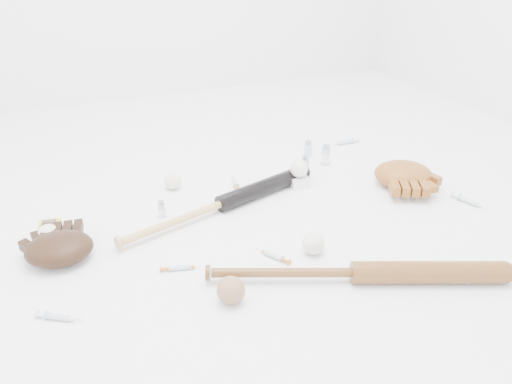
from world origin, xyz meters
name	(u,v)px	position (x,y,z in m)	size (l,w,h in m)	color
bat_dark	(222,204)	(-0.14, 0.07, 0.03)	(0.83, 0.06, 0.06)	black
bat_wood	(355,273)	(0.08, -0.45, 0.03)	(0.88, 0.06, 0.06)	brown
glove_dark	(59,248)	(-0.67, -0.02, 0.04)	(0.23, 0.23, 0.08)	black
glove_tan	(403,174)	(0.57, -0.02, 0.05)	(0.26, 0.26, 0.09)	brown
trading_card	(49,227)	(-0.70, 0.19, 0.00)	(0.07, 0.10, 0.01)	gold
pedestal	(299,181)	(0.20, 0.14, 0.02)	(0.07, 0.07, 0.04)	white
baseball_on_pedestal	(299,169)	(0.20, 0.14, 0.07)	(0.07, 0.07, 0.07)	silver
baseball_left	(49,235)	(-0.70, 0.09, 0.03)	(0.07, 0.07, 0.07)	silver
baseball_upper	(173,181)	(-0.25, 0.30, 0.03)	(0.06, 0.06, 0.06)	silver
baseball_mid	(313,244)	(0.04, -0.28, 0.03)	(0.07, 0.07, 0.07)	silver
baseball_aged	(231,290)	(-0.27, -0.39, 0.04)	(0.08, 0.08, 0.08)	olive
syringe_0	(58,317)	(-0.70, -0.29, 0.01)	(0.14, 0.02, 0.02)	#ADBCC6
syringe_1	(273,256)	(-0.09, -0.26, 0.01)	(0.14, 0.02, 0.02)	#ADBCC6
syringe_2	(235,182)	(-0.02, 0.24, 0.01)	(0.14, 0.02, 0.02)	#ADBCC6
syringe_3	(469,201)	(0.70, -0.23, 0.01)	(0.16, 0.03, 0.02)	#ADBCC6
syringe_4	(346,142)	(0.59, 0.42, 0.01)	(0.16, 0.03, 0.02)	#ADBCC6
syringe_5	(180,268)	(-0.36, -0.21, 0.01)	(0.14, 0.02, 0.02)	#ADBCC6
vial_0	(307,149)	(0.36, 0.36, 0.04)	(0.03, 0.03, 0.07)	silver
vial_1	(309,148)	(0.37, 0.37, 0.03)	(0.03, 0.03, 0.07)	silver
vial_2	(305,166)	(0.27, 0.21, 0.04)	(0.03, 0.03, 0.08)	silver
vial_3	(326,155)	(0.39, 0.26, 0.04)	(0.04, 0.04, 0.09)	silver
vial_4	(162,209)	(-0.34, 0.11, 0.03)	(0.02, 0.02, 0.06)	silver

